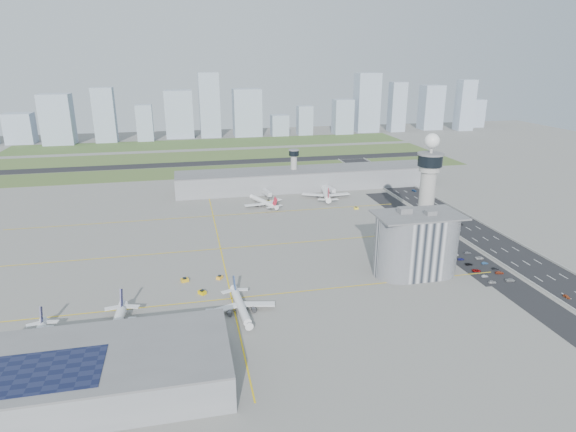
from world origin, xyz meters
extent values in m
plane|color=gray|center=(0.00, 0.00, 0.00)|extent=(1000.00, 1000.00, 0.00)
cube|color=#485F2D|center=(-20.00, 225.00, 0.04)|extent=(480.00, 50.00, 0.08)
cube|color=#485C2C|center=(-20.00, 300.00, 0.04)|extent=(480.00, 60.00, 0.08)
cube|color=#47642F|center=(-20.00, 380.00, 0.04)|extent=(480.00, 70.00, 0.08)
cube|color=black|center=(-20.00, 262.00, 0.06)|extent=(480.00, 22.00, 0.10)
cube|color=black|center=(115.00, 0.00, 0.05)|extent=(28.00, 500.00, 0.10)
cube|color=#9E9E99|center=(101.00, 0.00, 0.60)|extent=(0.60, 500.00, 1.20)
cube|color=#9E9E99|center=(129.00, 0.00, 0.60)|extent=(0.60, 500.00, 1.20)
cube|color=black|center=(90.00, -10.00, 0.04)|extent=(18.00, 260.00, 0.08)
cube|color=black|center=(88.00, -22.00, 0.05)|extent=(20.00, 44.00, 0.10)
cube|color=yellow|center=(-40.00, -30.00, 0.01)|extent=(260.00, 0.60, 0.01)
cube|color=yellow|center=(-40.00, 30.00, 0.01)|extent=(260.00, 0.60, 0.01)
cube|color=yellow|center=(-40.00, 90.00, 0.01)|extent=(260.00, 0.60, 0.01)
cube|color=yellow|center=(-40.00, 30.00, 0.01)|extent=(0.60, 260.00, 0.01)
cylinder|color=#ADAAA5|center=(72.00, 8.00, 24.00)|extent=(8.40, 8.40, 48.00)
cylinder|color=#ADAAA5|center=(72.00, 8.00, 46.00)|extent=(11.00, 11.00, 4.00)
cylinder|color=black|center=(72.00, 8.00, 50.00)|extent=(13.00, 13.00, 6.00)
cylinder|color=slate|center=(72.00, 8.00, 53.50)|extent=(14.00, 14.00, 1.00)
cylinder|color=#ADAAA5|center=(72.00, 8.00, 56.00)|extent=(1.60, 1.60, 5.00)
sphere|color=white|center=(72.00, 8.00, 60.50)|extent=(8.00, 8.00, 8.00)
cylinder|color=#ADAAA5|center=(30.00, 150.00, 14.00)|extent=(5.00, 5.00, 28.00)
cylinder|color=black|center=(30.00, 150.00, 29.00)|extent=(8.00, 8.00, 4.00)
cylinder|color=slate|center=(30.00, 150.00, 31.50)|extent=(8.60, 8.60, 0.80)
cube|color=#B2B2B7|center=(52.00, -22.00, 15.00)|extent=(18.00, 24.00, 30.00)
cylinder|color=#B2B2B7|center=(43.00, -22.00, 15.00)|extent=(24.00, 24.00, 30.00)
cylinder|color=#B2B2B7|center=(61.00, -22.00, 15.00)|extent=(24.00, 24.00, 30.00)
cube|color=slate|center=(52.00, -22.00, 30.40)|extent=(42.00, 24.00, 0.80)
cube|color=slate|center=(46.00, -19.00, 32.00)|extent=(6.00, 5.00, 3.00)
cube|color=slate|center=(57.00, -24.00, 31.70)|extent=(5.00, 4.00, 2.40)
cube|color=gray|center=(40.00, 148.00, 7.50)|extent=(210.00, 32.00, 15.00)
cube|color=slate|center=(40.00, 148.00, 15.40)|extent=(210.00, 32.00, 0.80)
cube|color=gray|center=(-88.00, -82.00, 6.00)|extent=(84.00, 42.00, 12.00)
cube|color=slate|center=(-88.00, -82.00, 12.40)|extent=(84.00, 42.00, 0.80)
cube|color=black|center=(-105.00, -88.00, 12.90)|extent=(40.00, 22.00, 0.20)
imported|color=beige|center=(83.17, -41.14, 0.64)|extent=(3.83, 1.74, 1.27)
imported|color=#919299|center=(83.64, -34.41, 0.54)|extent=(3.35, 1.36, 1.08)
imported|color=maroon|center=(83.34, -27.79, 0.60)|extent=(4.59, 2.62, 1.21)
imported|color=black|center=(84.12, -19.92, 0.57)|extent=(4.05, 1.92, 1.14)
imported|color=navy|center=(83.60, -13.07, 0.60)|extent=(3.53, 1.44, 1.20)
imported|color=silver|center=(83.78, -7.26, 0.58)|extent=(3.70, 1.83, 1.17)
imported|color=#9D9FA1|center=(92.80, -41.13, 0.64)|extent=(4.88, 2.74, 1.29)
imported|color=#9F391F|center=(93.07, -32.53, 0.63)|extent=(4.52, 2.21, 1.27)
imported|color=#27292E|center=(94.17, -27.75, 0.62)|extent=(3.82, 1.97, 1.24)
imported|color=navy|center=(92.87, -20.51, 0.56)|extent=(3.39, 1.24, 1.11)
imported|color=silver|center=(94.15, -14.06, 0.65)|extent=(4.76, 2.41, 1.29)
imported|color=gray|center=(91.99, -6.07, 0.58)|extent=(4.05, 1.80, 1.16)
imported|color=#A64621|center=(106.90, -61.22, 0.61)|extent=(1.60, 3.66, 1.23)
imported|color=black|center=(114.63, 37.95, 0.58)|extent=(1.49, 3.58, 1.15)
imported|color=navy|center=(122.06, 118.84, 0.64)|extent=(2.90, 4.93, 1.29)
imported|color=gray|center=(108.11, 178.78, 0.62)|extent=(1.74, 3.75, 1.24)
cube|color=#9EADC1|center=(-252.58, 431.35, 18.47)|extent=(32.30, 25.84, 36.93)
cube|color=#9EADC1|center=(-204.47, 415.19, 30.18)|extent=(35.81, 28.65, 60.36)
cube|color=#9EADC1|center=(-150.11, 419.66, 33.44)|extent=(25.49, 20.39, 66.89)
cube|color=#9EADC1|center=(-102.68, 417.90, 22.60)|extent=(20.04, 16.03, 45.20)
cube|color=#9EADC1|center=(-59.44, 436.89, 30.61)|extent=(35.76, 28.61, 61.22)
cube|color=#9EADC1|center=(-19.42, 431.56, 41.69)|extent=(26.33, 21.06, 83.39)
cube|color=#9EADC1|center=(30.27, 432.32, 31.06)|extent=(36.96, 29.57, 62.11)
cube|color=#9EADC1|center=(73.27, 423.68, 13.87)|extent=(23.01, 18.41, 27.75)
cube|color=#9EADC1|center=(108.28, 423.34, 19.48)|extent=(20.22, 16.18, 38.97)
cube|color=#9EADC1|center=(162.17, 421.29, 23.44)|extent=(26.14, 20.92, 46.89)
cube|color=#9EADC1|center=(201.27, 433.27, 40.60)|extent=(32.26, 25.81, 81.20)
cube|color=#9EADC1|center=(244.74, 426.38, 34.37)|extent=(21.59, 17.28, 68.75)
cube|color=#9EADC1|center=(302.83, 435.54, 31.70)|extent=(30.25, 24.20, 63.40)
cube|color=#9EADC1|center=(345.49, 415.96, 35.78)|extent=(23.04, 18.43, 71.56)
cube|color=#9EADC1|center=(382.05, 443.29, 20.53)|extent=(22.64, 18.11, 41.06)
camera|label=1|loc=(-56.39, -223.06, 102.79)|focal=30.00mm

